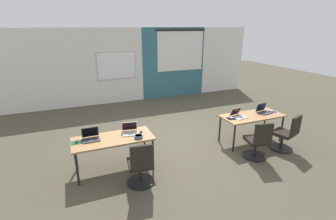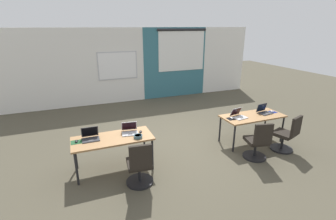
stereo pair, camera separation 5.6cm
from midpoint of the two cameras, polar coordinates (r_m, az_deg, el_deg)
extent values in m
plane|color=#4C4738|center=(6.35, 2.86, -7.65)|extent=(24.00, 24.00, 0.00)
cube|color=silver|center=(9.75, -7.37, 10.40)|extent=(10.00, 0.20, 2.80)
cube|color=#336B7A|center=(10.18, 1.87, 10.91)|extent=(2.69, 0.01, 2.80)
cube|color=#B7B7BC|center=(9.49, -11.51, 10.14)|extent=(1.48, 0.02, 1.04)
cube|color=white|center=(9.49, -11.51, 10.14)|extent=(1.40, 0.02, 0.96)
cube|color=white|center=(10.21, 3.38, 13.56)|extent=(2.00, 0.02, 1.57)
cylinder|color=black|center=(10.17, 3.47, 18.23)|extent=(2.10, 0.10, 0.10)
cube|color=#A37547|center=(5.07, -12.52, -6.53)|extent=(1.60, 0.70, 0.04)
cylinder|color=black|center=(4.94, -20.29, -12.84)|extent=(0.04, 0.04, 0.68)
cylinder|color=black|center=(5.12, -3.35, -10.34)|extent=(0.04, 0.04, 0.68)
cylinder|color=black|center=(5.47, -20.55, -9.64)|extent=(0.04, 0.04, 0.68)
cylinder|color=black|center=(5.63, -5.29, -7.51)|extent=(0.04, 0.04, 0.68)
cube|color=#A37547|center=(6.51, 19.41, -1.36)|extent=(1.60, 0.70, 0.04)
cylinder|color=black|center=(5.99, 15.44, -6.48)|extent=(0.04, 0.04, 0.68)
cylinder|color=black|center=(6.93, 25.35, -4.11)|extent=(0.04, 0.04, 0.68)
cylinder|color=black|center=(6.43, 12.29, -4.39)|extent=(0.04, 0.04, 0.68)
cylinder|color=black|center=(7.31, 22.02, -2.45)|extent=(0.04, 0.04, 0.68)
cube|color=#333338|center=(5.07, -17.28, -6.65)|extent=(0.33, 0.23, 0.02)
cube|color=#4C4C4F|center=(5.02, -17.24, -6.78)|extent=(0.09, 0.06, 0.00)
cube|color=#333338|center=(5.15, -17.54, -4.84)|extent=(0.33, 0.06, 0.22)
cube|color=black|center=(5.15, -17.53, -4.85)|extent=(0.30, 0.05, 0.19)
cube|color=#23512D|center=(5.08, -20.30, -7.06)|extent=(0.22, 0.19, 0.00)
ellipsoid|color=black|center=(5.07, -20.32, -6.86)|extent=(0.08, 0.11, 0.03)
cube|color=#B7B7BC|center=(5.16, -8.56, -5.48)|extent=(0.36, 0.28, 0.02)
cube|color=#4C4C4F|center=(5.11, -8.51, -5.62)|extent=(0.10, 0.07, 0.00)
cube|color=#B7B7BC|center=(5.26, -8.77, -3.69)|extent=(0.34, 0.13, 0.21)
cube|color=black|center=(5.25, -8.77, -3.69)|extent=(0.30, 0.11, 0.18)
ellipsoid|color=black|center=(5.21, -6.11, -5.04)|extent=(0.09, 0.11, 0.03)
cylinder|color=black|center=(4.92, -6.26, -16.27)|extent=(0.52, 0.52, 0.04)
cylinder|color=black|center=(4.81, -6.34, -14.43)|extent=(0.06, 0.06, 0.34)
cube|color=black|center=(4.70, -6.44, -12.29)|extent=(0.49, 0.49, 0.08)
cube|color=black|center=(4.35, -6.05, -10.94)|extent=(0.40, 0.10, 0.46)
sphere|color=black|center=(5.11, -6.69, -14.77)|extent=(0.04, 0.04, 0.04)
sphere|color=black|center=(4.89, -3.44, -16.40)|extent=(0.04, 0.04, 0.04)
sphere|color=black|center=(4.84, -8.84, -17.04)|extent=(0.04, 0.04, 0.04)
cube|color=silver|center=(6.23, 16.78, -1.73)|extent=(0.37, 0.28, 0.02)
cube|color=#4C4C4F|center=(6.19, 17.14, -1.78)|extent=(0.10, 0.07, 0.00)
cube|color=silver|center=(6.29, 15.82, -0.36)|extent=(0.34, 0.15, 0.21)
cube|color=black|center=(6.28, 15.86, -0.35)|extent=(0.31, 0.13, 0.18)
cube|color=black|center=(6.12, 14.90, -1.97)|extent=(0.22, 0.19, 0.00)
ellipsoid|color=silver|center=(6.12, 14.91, -1.81)|extent=(0.06, 0.10, 0.03)
cylinder|color=black|center=(6.04, 19.75, -10.15)|extent=(0.52, 0.52, 0.04)
cylinder|color=black|center=(5.95, 19.96, -8.55)|extent=(0.06, 0.06, 0.34)
cube|color=black|center=(5.86, 20.19, -6.73)|extent=(0.53, 0.53, 0.08)
cube|color=black|center=(5.56, 21.68, -5.30)|extent=(0.40, 0.15, 0.46)
sphere|color=black|center=(6.22, 18.77, -9.13)|extent=(0.04, 0.04, 0.04)
sphere|color=black|center=(6.09, 21.95, -10.18)|extent=(0.04, 0.04, 0.04)
sphere|color=black|center=(5.89, 18.12, -10.74)|extent=(0.04, 0.04, 0.04)
cube|color=#333338|center=(6.75, 22.03, -0.71)|extent=(0.36, 0.27, 0.02)
cube|color=#4C4C4F|center=(6.72, 22.38, -0.75)|extent=(0.10, 0.07, 0.00)
cube|color=#333338|center=(6.80, 21.27, 0.56)|extent=(0.33, 0.10, 0.22)
cube|color=black|center=(6.79, 21.30, 0.56)|extent=(0.30, 0.08, 0.19)
cube|color=navy|center=(6.93, 23.34, -0.44)|extent=(0.22, 0.19, 0.00)
ellipsoid|color=silver|center=(6.93, 23.36, -0.29)|extent=(0.09, 0.11, 0.03)
cylinder|color=black|center=(6.63, 25.16, -8.20)|extent=(0.52, 0.52, 0.04)
cylinder|color=black|center=(6.55, 25.39, -6.72)|extent=(0.06, 0.06, 0.34)
cube|color=black|center=(6.47, 25.66, -5.03)|extent=(0.55, 0.55, 0.08)
cube|color=black|center=(6.28, 28.04, -3.43)|extent=(0.40, 0.18, 0.46)
sphere|color=black|center=(6.71, 23.38, -7.57)|extent=(0.04, 0.04, 0.04)
sphere|color=black|center=(6.79, 26.55, -7.75)|extent=(0.04, 0.04, 0.04)
sphere|color=black|center=(6.42, 24.85, -9.04)|extent=(0.04, 0.04, 0.04)
cylinder|color=#3D6070|center=(4.96, -6.70, -6.20)|extent=(0.17, 0.17, 0.05)
torus|color=#3D6070|center=(4.95, -6.71, -5.91)|extent=(0.18, 0.18, 0.02)
cylinder|color=gold|center=(4.95, -6.71, -5.98)|extent=(0.14, 0.14, 0.01)
camera|label=1|loc=(0.03, -89.73, 0.09)|focal=26.06mm
camera|label=2|loc=(0.03, 90.27, -0.09)|focal=26.06mm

